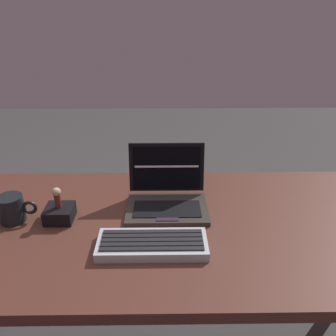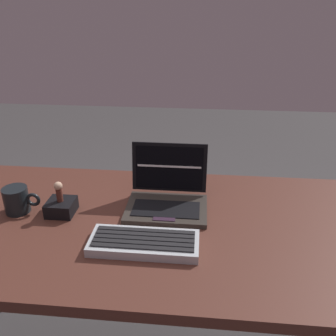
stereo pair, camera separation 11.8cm
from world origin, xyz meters
name	(u,v)px [view 1 (the left image)]	position (x,y,z in m)	size (l,w,h in m)	color
desk	(167,244)	(0.00, 0.00, 0.67)	(1.76, 0.75, 0.76)	#4F2920
laptop_front	(167,196)	(0.00, 0.10, 0.80)	(0.28, 0.22, 0.21)	#302A26
external_keyboard	(152,244)	(-0.05, -0.13, 0.77)	(0.32, 0.13, 0.03)	#B3BCC2
figurine_stand	(60,213)	(-0.36, 0.02, 0.78)	(0.09, 0.09, 0.05)	black
figurine	(57,196)	(-0.36, 0.02, 0.85)	(0.03, 0.03, 0.07)	#55271E
coffee_mug	(12,209)	(-0.51, 0.02, 0.80)	(0.13, 0.08, 0.09)	black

